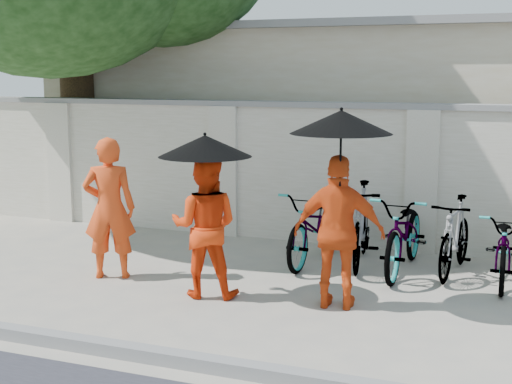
% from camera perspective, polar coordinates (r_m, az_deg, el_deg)
% --- Properties ---
extents(ground, '(80.00, 80.00, 0.00)m').
position_cam_1_polar(ground, '(8.08, -4.68, -8.57)').
color(ground, '#ACA28E').
extents(kerb, '(40.00, 0.16, 0.12)m').
position_cam_1_polar(kerb, '(6.66, -11.16, -12.22)').
color(kerb, gray).
rests_on(kerb, ground).
extents(compound_wall, '(20.00, 0.30, 2.00)m').
position_cam_1_polar(compound_wall, '(10.49, 7.82, 1.21)').
color(compound_wall, silver).
rests_on(compound_wall, ground).
extents(building_behind, '(14.00, 6.00, 3.20)m').
position_cam_1_polar(building_behind, '(14.00, 15.47, 5.52)').
color(building_behind, beige).
rests_on(building_behind, ground).
extents(monk_left, '(0.75, 0.64, 1.74)m').
position_cam_1_polar(monk_left, '(8.88, -11.66, -1.27)').
color(monk_left, '#E64516').
rests_on(monk_left, ground).
extents(monk_center, '(0.90, 0.77, 1.60)m').
position_cam_1_polar(monk_center, '(8.01, -4.11, -2.77)').
color(monk_center, red).
rests_on(monk_center, ground).
extents(parasol_center, '(1.03, 1.03, 0.93)m').
position_cam_1_polar(parasol_center, '(7.77, -4.10, 3.70)').
color(parasol_center, black).
rests_on(parasol_center, ground).
extents(monk_right, '(1.01, 0.50, 1.66)m').
position_cam_1_polar(monk_right, '(7.63, 6.66, -3.24)').
color(monk_right, '#DF4A15').
rests_on(monk_right, ground).
extents(parasol_right, '(1.06, 1.06, 1.19)m').
position_cam_1_polar(parasol_right, '(7.37, 6.83, 5.58)').
color(parasol_right, black).
rests_on(parasol_right, ground).
extents(bike_0, '(0.77, 1.92, 0.99)m').
position_cam_1_polar(bike_0, '(9.51, 4.79, -2.70)').
color(bike_0, '#A5A5A8').
rests_on(bike_0, ground).
extents(bike_1, '(0.74, 1.85, 1.08)m').
position_cam_1_polar(bike_1, '(9.42, 8.41, -2.59)').
color(bike_1, '#A5A5A8').
rests_on(bike_1, ground).
extents(bike_2, '(0.74, 1.96, 1.02)m').
position_cam_1_polar(bike_2, '(9.18, 11.84, -3.23)').
color(bike_2, '#A5A5A8').
rests_on(bike_2, ground).
extents(bike_3, '(0.64, 1.66, 0.97)m').
position_cam_1_polar(bike_3, '(9.24, 15.63, -3.44)').
color(bike_3, '#A5A5A8').
rests_on(bike_3, ground).
extents(bike_4, '(0.64, 1.72, 0.90)m').
position_cam_1_polar(bike_4, '(9.05, 19.28, -4.15)').
color(bike_4, '#A5A5A8').
rests_on(bike_4, ground).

